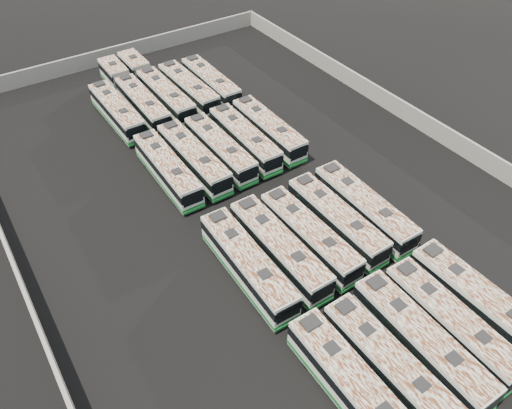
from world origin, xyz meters
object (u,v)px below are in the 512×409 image
object	(u,v)px
bus_back_left	(133,93)
bus_back_center	(155,86)
bus_midback_far_left	(167,169)
bus_midback_center	(220,149)
bus_front_left	(389,366)
bus_midfront_far_left	(248,265)
bus_front_right	(450,323)
bus_midfront_left	(279,249)
bus_front_far_right	(479,303)
bus_back_right	(189,89)
bus_back_far_left	(117,112)
bus_back_far_right	(211,83)
bus_midfront_right	(336,220)
bus_midback_far_right	(268,130)
bus_front_far_left	(355,389)
bus_midfront_center	(309,236)
bus_midfront_far_right	(364,208)
bus_front_center	(421,342)
bus_midback_left	(194,158)
bus_midback_right	(245,139)

from	to	relation	value
bus_back_left	bus_back_center	distance (m)	3.01
bus_midback_far_left	bus_midback_center	world-z (taller)	bus_midback_far_left
bus_front_left	bus_midfront_far_left	xyz separation A→B (m)	(-3.14, 12.96, 0.05)
bus_back_center	bus_front_left	bearing A→B (deg)	-94.41
bus_front_right	bus_midfront_left	xyz separation A→B (m)	(-6.18, 12.89, 0.05)
bus_front_far_right	bus_midfront_left	world-z (taller)	bus_front_far_right
bus_front_far_right	bus_midfront_far_left	xyz separation A→B (m)	(-12.55, 12.90, -0.00)
bus_front_right	bus_back_right	size ratio (longest dim) A/B	1.00
bus_back_far_left	bus_back_far_right	xyz separation A→B (m)	(12.49, -0.10, -0.01)
bus_midfront_right	bus_midback_center	bearing A→B (deg)	101.80
bus_midfront_far_left	bus_midfront_right	distance (m)	9.47
bus_midback_far_right	bus_midfront_left	bearing A→B (deg)	-121.40
bus_midfront_far_left	bus_midback_far_left	bearing A→B (deg)	91.01
bus_front_far_left	bus_midfront_right	world-z (taller)	bus_front_far_left
bus_midfront_center	bus_midback_far_right	bearing A→B (deg)	66.41
bus_front_far_right	bus_midback_far_left	size ratio (longest dim) A/B	1.04
bus_midfront_far_right	bus_front_right	bearing A→B (deg)	-103.43
bus_midback_far_right	bus_back_left	world-z (taller)	bus_midback_far_right
bus_front_center	bus_front_far_left	bearing A→B (deg)	-178.60
bus_front_right	bus_midback_far_left	world-z (taller)	bus_front_right
bus_front_far_right	bus_midback_far_left	bearing A→B (deg)	113.09
bus_front_center	bus_midfront_far_left	world-z (taller)	bus_front_center
bus_midfront_left	bus_back_far_right	xyz separation A→B (m)	(9.37, 27.94, -0.07)
bus_back_right	bus_midfront_far_right	bearing A→B (deg)	-84.80
bus_front_far_left	bus_midback_left	bearing A→B (deg)	84.16
bus_midfront_far_left	bus_midback_right	xyz separation A→B (m)	(9.41, 15.13, -0.05)
bus_back_far_right	bus_front_far_left	bearing A→B (deg)	-106.57
bus_front_far_right	bus_midfront_right	size ratio (longest dim) A/B	1.04
bus_midback_far_left	bus_midback_right	distance (m)	9.28
bus_midfront_left	bus_back_far_right	distance (m)	29.46
bus_front_center	bus_midback_far_left	xyz separation A→B (m)	(-6.19, 27.81, -0.06)
bus_midfront_center	bus_back_left	size ratio (longest dim) A/B	0.65
bus_midback_center	bus_back_left	bearing A→B (deg)	100.54
bus_back_far_right	bus_midback_far_left	bearing A→B (deg)	-133.35
bus_midfront_right	bus_front_left	bearing A→B (deg)	-116.25
bus_front_far_left	bus_midback_far_left	xyz separation A→B (m)	(0.08, 27.86, -0.06)
bus_back_far_right	bus_front_far_right	bearing A→B (deg)	-89.53
bus_front_far_left	bus_midback_far_right	distance (m)	30.74
bus_back_left	bus_midback_far_right	bearing A→B (deg)	-58.59
bus_front_center	bus_midback_right	distance (m)	28.12
bus_front_right	bus_back_center	distance (m)	43.98
bus_front_far_left	bus_back_far_left	xyz separation A→B (m)	(-0.01, 40.90, -0.07)
bus_front_left	bus_front_right	world-z (taller)	bus_front_right
bus_midfront_far_right	bus_back_center	bearing A→B (deg)	102.26
bus_front_far_right	bus_midfront_far_right	distance (m)	12.72
bus_midback_right	bus_midfront_far_left	bearing A→B (deg)	-120.58
bus_front_far_left	bus_midback_center	xyz separation A→B (m)	(6.21, 27.91, -0.08)
bus_midfront_right	bus_back_right	distance (m)	28.00
bus_midfront_center	bus_back_center	size ratio (longest dim) A/B	0.64
bus_front_far_left	bus_midback_right	bearing A→B (deg)	72.01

